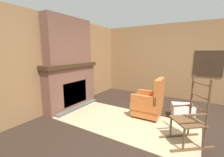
# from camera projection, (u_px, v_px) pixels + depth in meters

# --- Properties ---
(ground_plane) EXTENTS (14.00, 14.00, 0.00)m
(ground_plane) POSITION_uv_depth(u_px,v_px,m) (149.00, 127.00, 3.31)
(ground_plane) COLOR #2D2119
(wood_panel_wall_left) EXTENTS (0.06, 5.68, 2.59)m
(wood_panel_wall_left) POSITION_uv_depth(u_px,v_px,m) (65.00, 63.00, 4.39)
(wood_panel_wall_left) COLOR #9E7247
(wood_panel_wall_left) RESTS_ON ground
(wood_panel_wall_back) EXTENTS (5.68, 0.09, 2.59)m
(wood_panel_wall_back) POSITION_uv_depth(u_px,v_px,m) (174.00, 61.00, 5.23)
(wood_panel_wall_back) COLOR #9E7247
(wood_panel_wall_back) RESTS_ON ground
(fireplace_hearth) EXTENTS (0.55, 1.81, 1.30)m
(fireplace_hearth) POSITION_uv_depth(u_px,v_px,m) (71.00, 86.00, 4.40)
(fireplace_hearth) COLOR brown
(fireplace_hearth) RESTS_ON ground
(chimney_breast) EXTENTS (0.30, 1.50, 1.27)m
(chimney_breast) POSITION_uv_depth(u_px,v_px,m) (69.00, 41.00, 4.18)
(chimney_breast) COLOR brown
(chimney_breast) RESTS_ON fireplace_hearth
(area_rug) EXTENTS (3.29, 1.51, 0.01)m
(area_rug) POSITION_uv_depth(u_px,v_px,m) (121.00, 121.00, 3.56)
(area_rug) COLOR tan
(area_rug) RESTS_ON ground
(armchair) EXTENTS (0.70, 0.62, 1.01)m
(armchair) POSITION_uv_depth(u_px,v_px,m) (149.00, 103.00, 3.74)
(armchair) COLOR #C6662D
(armchair) RESTS_ON ground
(rocking_chair) EXTENTS (0.91, 0.85, 1.21)m
(rocking_chair) POSITION_uv_depth(u_px,v_px,m) (189.00, 122.00, 2.64)
(rocking_chair) COLOR brown
(rocking_chair) RESTS_ON ground
(firewood_stack) EXTENTS (0.45, 0.49, 0.22)m
(firewood_stack) POSITION_uv_depth(u_px,v_px,m) (136.00, 97.00, 5.12)
(firewood_stack) COLOR brown
(firewood_stack) RESTS_ON ground
(laundry_basket) EXTENTS (0.59, 0.54, 0.36)m
(laundry_basket) POSITION_uv_depth(u_px,v_px,m) (182.00, 111.00, 3.70)
(laundry_basket) COLOR white
(laundry_basket) RESTS_ON ground
(oil_lamp_vase) EXTENTS (0.12, 0.12, 0.26)m
(oil_lamp_vase) POSITION_uv_depth(u_px,v_px,m) (50.00, 62.00, 3.76)
(oil_lamp_vase) COLOR #B24C42
(oil_lamp_vase) RESTS_ON fireplace_hearth
(storage_case) EXTENTS (0.17, 0.25, 0.13)m
(storage_case) POSITION_uv_depth(u_px,v_px,m) (80.00, 60.00, 4.68)
(storage_case) COLOR black
(storage_case) RESTS_ON fireplace_hearth
(decorative_plate_on_mantel) EXTENTS (0.07, 0.27, 0.27)m
(decorative_plate_on_mantel) POSITION_uv_depth(u_px,v_px,m) (68.00, 59.00, 4.28)
(decorative_plate_on_mantel) COLOR #336093
(decorative_plate_on_mantel) RESTS_ON fireplace_hearth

